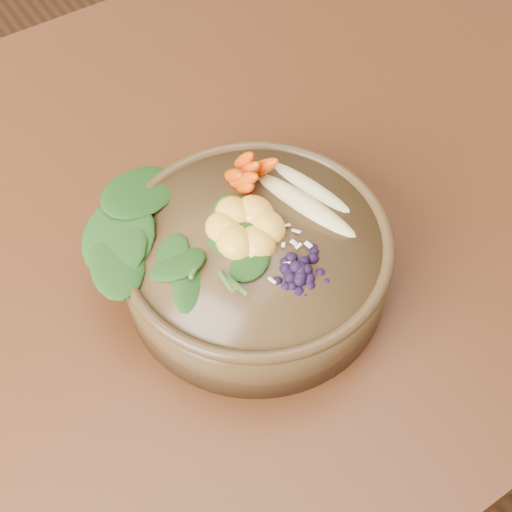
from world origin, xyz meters
TOP-DOWN VIEW (x-y plane):
  - ground at (0.00, 0.00)m, footprint 4.00×4.00m
  - dining_table at (0.00, 0.00)m, footprint 1.60×0.90m
  - stoneware_bowl at (-0.16, -0.13)m, footprint 0.34×0.34m
  - kale_heap at (-0.21, -0.08)m, footprint 0.22×0.20m
  - carrot_cluster at (-0.12, -0.04)m, footprint 0.07×0.07m
  - banana_halves at (-0.08, -0.11)m, footprint 0.08×0.17m
  - mandarin_cluster at (-0.16, -0.11)m, footprint 0.10×0.10m
  - blueberry_pile at (-0.14, -0.18)m, footprint 0.15×0.12m
  - coconut_flakes at (-0.15, -0.14)m, footprint 0.10×0.09m

SIDE VIEW (x-z plane):
  - ground at x=0.00m, z-range 0.00..0.00m
  - dining_table at x=0.00m, z-range 0.28..1.03m
  - stoneware_bowl at x=-0.16m, z-range 0.75..0.83m
  - coconut_flakes at x=-0.15m, z-range 0.83..0.83m
  - banana_halves at x=-0.08m, z-range 0.83..0.85m
  - mandarin_cluster at x=-0.16m, z-range 0.83..0.86m
  - blueberry_pile at x=-0.14m, z-range 0.83..0.87m
  - kale_heap at x=-0.21m, z-range 0.83..0.87m
  - carrot_cluster at x=-0.12m, z-range 0.83..0.91m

